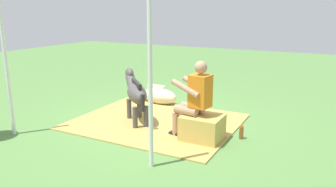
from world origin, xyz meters
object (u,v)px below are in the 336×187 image
tent_pole_left (150,85)px  tent_pole_right (7,69)px  hay_bale (202,128)px  person_seated (194,97)px  soda_bottle (241,131)px  pony_standing (136,93)px  pony_lying (156,95)px

tent_pole_left → tent_pole_right: bearing=1.1°
hay_bale → tent_pole_right: size_ratio=0.28×
person_seated → soda_bottle: bearing=-155.4°
pony_standing → tent_pole_left: (-1.18, 1.45, 0.56)m
pony_standing → soda_bottle: bearing=-177.6°
tent_pole_right → soda_bottle: bearing=-155.6°
tent_pole_left → tent_pole_right: (2.68, 0.05, 0.00)m
tent_pole_left → tent_pole_right: 2.68m
hay_bale → person_seated: person_seated is taller
pony_lying → tent_pole_left: size_ratio=0.60×
soda_bottle → tent_pole_left: 2.00m
pony_standing → tent_pole_left: size_ratio=0.47×
soda_bottle → tent_pole_left: size_ratio=0.12×
pony_lying → hay_bale: bearing=138.5°
hay_bale → pony_standing: size_ratio=0.59×
pony_lying → tent_pole_left: 3.26m
pony_lying → person_seated: bearing=136.1°
soda_bottle → tent_pole_right: bearing=24.4°
soda_bottle → person_seated: bearing=24.6°
person_seated → soda_bottle: 0.97m
pony_lying → soda_bottle: size_ratio=5.08×
person_seated → pony_standing: person_seated is taller
person_seated → tent_pole_left: bearing=85.4°
pony_standing → tent_pole_right: (1.50, 1.50, 0.56)m
person_seated → tent_pole_left: size_ratio=0.57×
person_seated → soda_bottle: person_seated is taller
pony_lying → tent_pole_left: tent_pole_left is taller
pony_standing → tent_pole_right: size_ratio=0.47×
hay_bale → tent_pole_left: 1.52m
soda_bottle → tent_pole_right: size_ratio=0.12×
pony_standing → tent_pole_left: 1.95m
soda_bottle → tent_pole_right: 3.96m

